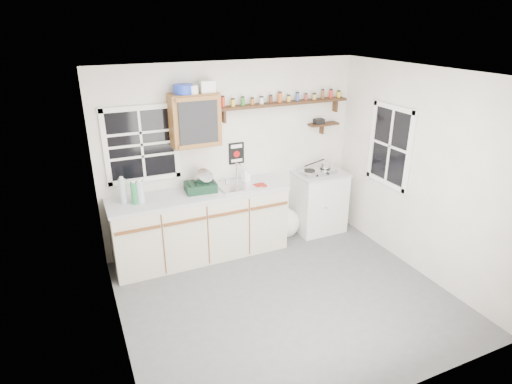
{
  "coord_description": "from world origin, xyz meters",
  "views": [
    {
      "loc": [
        -2.0,
        -3.62,
        2.99
      ],
      "look_at": [
        -0.12,
        0.55,
        1.13
      ],
      "focal_mm": 30.0,
      "sensor_mm": 36.0,
      "label": 1
    }
  ],
  "objects_px": {
    "dish_rack": "(201,184)",
    "hotplate": "(317,171)",
    "main_cabinet": "(201,224)",
    "right_cabinet": "(319,201)",
    "upper_cabinet": "(195,120)",
    "spice_shelf": "(284,102)"
  },
  "relations": [
    {
      "from": "right_cabinet",
      "to": "dish_rack",
      "type": "bearing_deg",
      "value": 179.75
    },
    {
      "from": "right_cabinet",
      "to": "hotplate",
      "type": "distance_m",
      "value": 0.49
    },
    {
      "from": "upper_cabinet",
      "to": "spice_shelf",
      "type": "relative_size",
      "value": 0.34
    },
    {
      "from": "right_cabinet",
      "to": "upper_cabinet",
      "type": "xyz_separation_m",
      "value": [
        -1.8,
        0.12,
        1.37
      ]
    },
    {
      "from": "spice_shelf",
      "to": "right_cabinet",
      "type": "bearing_deg",
      "value": -19.58
    },
    {
      "from": "dish_rack",
      "to": "hotplate",
      "type": "relative_size",
      "value": 0.76
    },
    {
      "from": "main_cabinet",
      "to": "spice_shelf",
      "type": "xyz_separation_m",
      "value": [
        1.31,
        0.21,
        1.47
      ]
    },
    {
      "from": "right_cabinet",
      "to": "upper_cabinet",
      "type": "height_order",
      "value": "upper_cabinet"
    },
    {
      "from": "main_cabinet",
      "to": "spice_shelf",
      "type": "bearing_deg",
      "value": 9.25
    },
    {
      "from": "main_cabinet",
      "to": "right_cabinet",
      "type": "height_order",
      "value": "main_cabinet"
    },
    {
      "from": "main_cabinet",
      "to": "dish_rack",
      "type": "xyz_separation_m",
      "value": [
        0.04,
        0.03,
        0.55
      ]
    },
    {
      "from": "main_cabinet",
      "to": "dish_rack",
      "type": "height_order",
      "value": "dish_rack"
    },
    {
      "from": "main_cabinet",
      "to": "spice_shelf",
      "type": "relative_size",
      "value": 1.21
    },
    {
      "from": "spice_shelf",
      "to": "dish_rack",
      "type": "distance_m",
      "value": 1.57
    },
    {
      "from": "main_cabinet",
      "to": "upper_cabinet",
      "type": "height_order",
      "value": "upper_cabinet"
    },
    {
      "from": "dish_rack",
      "to": "right_cabinet",
      "type": "bearing_deg",
      "value": 4.28
    },
    {
      "from": "main_cabinet",
      "to": "right_cabinet",
      "type": "relative_size",
      "value": 2.54
    },
    {
      "from": "main_cabinet",
      "to": "right_cabinet",
      "type": "xyz_separation_m",
      "value": [
        1.83,
        0.03,
        -0.01
      ]
    },
    {
      "from": "right_cabinet",
      "to": "dish_rack",
      "type": "height_order",
      "value": "dish_rack"
    },
    {
      "from": "right_cabinet",
      "to": "hotplate",
      "type": "relative_size",
      "value": 1.7
    },
    {
      "from": "right_cabinet",
      "to": "spice_shelf",
      "type": "distance_m",
      "value": 1.58
    },
    {
      "from": "main_cabinet",
      "to": "spice_shelf",
      "type": "height_order",
      "value": "spice_shelf"
    }
  ]
}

